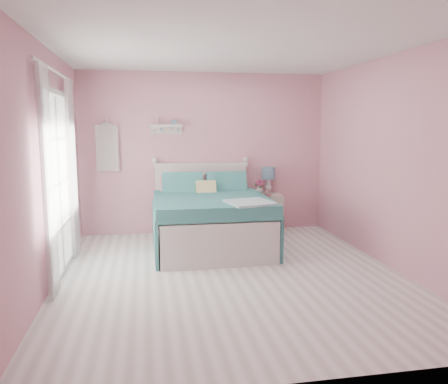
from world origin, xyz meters
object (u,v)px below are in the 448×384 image
object	(u,v)px
bed	(210,220)
vase	(259,190)
teacup	(268,193)
nightstand	(267,213)
table_lamp	(269,175)

from	to	relation	value
bed	vase	size ratio (longest dim) A/B	13.77
vase	teacup	bearing A→B (deg)	-66.70
vase	teacup	size ratio (longest dim) A/B	1.35
nightstand	vase	bearing A→B (deg)	157.78
bed	teacup	xyz separation A→B (m)	(1.05, 0.61, 0.27)
teacup	nightstand	bearing A→B (deg)	74.94
nightstand	table_lamp	bearing A→B (deg)	70.42
table_lamp	teacup	world-z (taller)	table_lamp
bed	vase	bearing A→B (deg)	41.06
teacup	table_lamp	bearing A→B (deg)	72.99
table_lamp	vase	xyz separation A→B (m)	(-0.17, -0.06, -0.24)
bed	vase	xyz separation A→B (m)	(0.96, 0.82, 0.30)
teacup	bed	bearing A→B (deg)	-149.68
bed	teacup	size ratio (longest dim) A/B	18.62
vase	teacup	xyz separation A→B (m)	(0.09, -0.21, -0.03)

